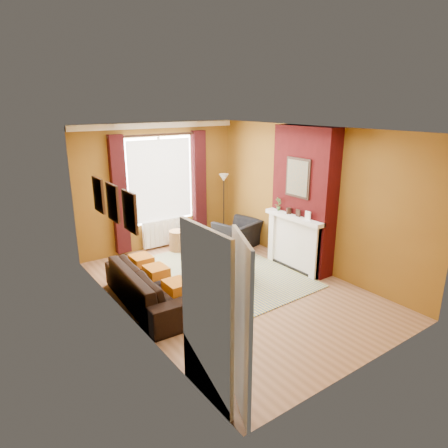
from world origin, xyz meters
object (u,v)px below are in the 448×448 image
(coffee_table, at_px, (222,256))
(floor_lamp, at_px, (224,188))
(sofa, at_px, (151,285))
(armchair, at_px, (238,234))
(wicker_stool, at_px, (178,241))

(coffee_table, height_order, floor_lamp, floor_lamp)
(sofa, xyz_separation_m, armchair, (2.82, 1.32, -0.01))
(coffee_table, relative_size, wicker_stool, 2.99)
(armchair, xyz_separation_m, wicker_stool, (-1.26, 0.58, -0.08))
(armchair, distance_m, floor_lamp, 1.21)
(sofa, relative_size, floor_lamp, 1.41)
(floor_lamp, bearing_deg, wicker_stool, -172.94)
(sofa, height_order, floor_lamp, floor_lamp)
(wicker_stool, bearing_deg, floor_lamp, 7.06)
(armchair, height_order, coffee_table, armchair)
(coffee_table, distance_m, floor_lamp, 2.41)
(armchair, bearing_deg, floor_lamp, -114.30)
(floor_lamp, bearing_deg, armchair, -99.82)
(wicker_stool, bearing_deg, armchair, -24.58)
(wicker_stool, relative_size, floor_lamp, 0.30)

